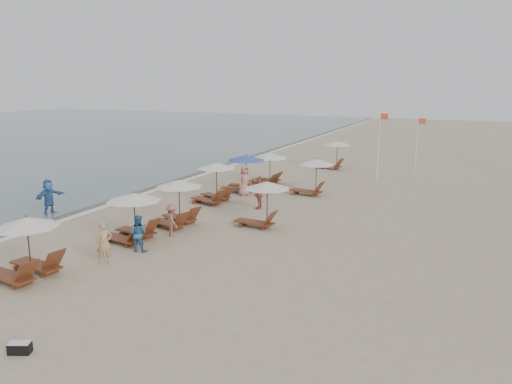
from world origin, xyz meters
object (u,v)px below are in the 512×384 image
at_px(lounger_station_3, 213,183).
at_px(beachgoer_far_b, 244,181).
at_px(lounger_station_2, 175,203).
at_px(inland_station_2, 334,152).
at_px(lounger_station_5, 267,167).
at_px(beachgoer_far_a, 259,194).
at_px(inland_station_1, 312,174).
at_px(duffel_bag, 20,348).
at_px(beachgoer_mid_b, 172,220).
at_px(lounger_station_1, 130,216).
at_px(beachgoer_mid_a, 138,233).
at_px(lounger_station_4, 243,173).
at_px(waterline_walker, 49,197).
at_px(flag_pole_near, 379,143).
at_px(lounger_station_0, 23,251).
at_px(beachgoer_near, 104,243).
at_px(inland_station_0, 262,199).

bearing_deg(lounger_station_3, beachgoer_far_b, 69.73).
height_order(lounger_station_2, inland_station_2, lounger_station_2).
height_order(lounger_station_5, beachgoer_far_a, lounger_station_5).
relative_size(inland_station_1, duffel_bag, 4.37).
xyz_separation_m(inland_station_1, beachgoer_mid_b, (-3.03, -10.77, -0.60)).
bearing_deg(beachgoer_mid_b, lounger_station_1, 82.88).
bearing_deg(inland_station_1, lounger_station_2, -112.36).
distance_m(beachgoer_mid_a, beachgoer_mid_b, 2.36).
xyz_separation_m(lounger_station_3, duffel_bag, (3.61, -16.87, -0.99)).
xyz_separation_m(lounger_station_4, beachgoer_mid_b, (1.30, -10.07, -0.45)).
height_order(beachgoer_mid_a, waterline_walker, waterline_walker).
bearing_deg(beachgoer_mid_b, duffel_bag, 137.46).
bearing_deg(inland_station_2, lounger_station_5, -106.76).
distance_m(lounger_station_1, flag_pole_near, 19.65).
bearing_deg(lounger_station_0, lounger_station_2, 81.74).
height_order(lounger_station_4, beachgoer_far_a, lounger_station_4).
xyz_separation_m(lounger_station_5, beachgoer_near, (0.39, -16.85, -0.35)).
distance_m(lounger_station_0, beachgoer_near, 2.85).
bearing_deg(flag_pole_near, lounger_station_1, -111.25).
distance_m(beachgoer_near, duffel_bag, 6.70).
xyz_separation_m(lounger_station_5, beachgoer_far_b, (0.09, -3.80, -0.26)).
bearing_deg(waterline_walker, beachgoer_mid_b, -87.20).
distance_m(lounger_station_3, inland_station_1, 6.20).
distance_m(lounger_station_2, beachgoer_mid_b, 1.74).
distance_m(lounger_station_5, beachgoer_near, 16.85).
distance_m(lounger_station_3, beachgoer_mid_a, 9.03).
bearing_deg(lounger_station_0, beachgoer_far_a, 74.81).
bearing_deg(beachgoer_mid_a, inland_station_1, -112.98).
relative_size(lounger_station_1, waterline_walker, 1.46).
distance_m(lounger_station_1, lounger_station_2, 2.88).
bearing_deg(flag_pole_near, beachgoer_near, -106.37).
distance_m(lounger_station_2, lounger_station_5, 11.22).
xyz_separation_m(inland_station_2, beachgoer_mid_b, (-1.63, -20.56, -0.63)).
xyz_separation_m(lounger_station_4, flag_pole_near, (7.15, 6.85, 1.51)).
distance_m(beachgoer_near, waterline_walker, 9.12).
bearing_deg(beachgoer_near, lounger_station_5, 50.73).
distance_m(lounger_station_3, inland_station_2, 14.36).
relative_size(lounger_station_0, lounger_station_2, 1.05).
distance_m(lounger_station_1, inland_station_0, 6.17).
relative_size(inland_station_0, duffel_bag, 4.28).
bearing_deg(inland_station_0, beachgoer_mid_b, -135.47).
xyz_separation_m(inland_station_1, inland_station_2, (-1.40, 9.79, 0.03)).
bearing_deg(inland_station_0, inland_station_2, 94.76).
relative_size(lounger_station_0, waterline_walker, 1.48).
xyz_separation_m(inland_station_0, duffel_bag, (-0.99, -13.37, -1.21)).
xyz_separation_m(lounger_station_0, lounger_station_4, (0.64, 16.55, 0.15)).
height_order(beachgoer_near, beachgoer_far_b, beachgoer_far_b).
distance_m(lounger_station_5, beachgoer_mid_b, 12.75).
bearing_deg(beachgoer_far_a, flag_pole_near, 161.37).
bearing_deg(lounger_station_1, beachgoer_mid_b, 46.92).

